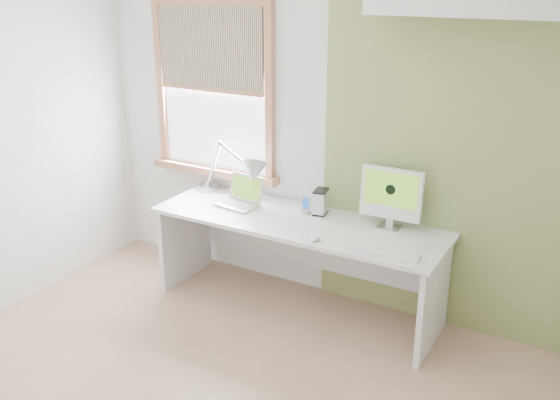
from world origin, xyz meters
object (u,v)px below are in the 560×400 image
Objects in this scene: imac at (391,195)px; laptop at (241,198)px; desk_lamp at (244,173)px; external_drive at (321,202)px; desk at (301,241)px.

laptop is at bearing -173.08° from imac.
desk_lamp is 0.19m from laptop.
laptop is 1.83× the size of external_drive.
imac is at bearing 13.40° from desk.
external_drive is (0.62, 0.13, 0.04)m from laptop.
desk is 6.39× the size of laptop.
laptop is 0.78× the size of imac.
desk is 4.97× the size of imac.
imac reaches higher than external_drive.
laptop is at bearing -168.05° from external_drive.
laptop is 1.19m from imac.
desk is 0.33m from external_drive.
external_drive is at bearing 4.55° from desk_lamp.
desk_lamp reaches higher than external_drive.
laptop is at bearing 179.07° from desk.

